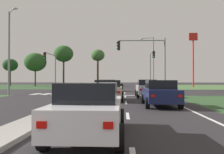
{
  "coord_description": "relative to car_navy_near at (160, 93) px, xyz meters",
  "views": [
    {
      "loc": [
        3.29,
        -1.51,
        1.63
      ],
      "look_at": [
        1.58,
        35.87,
        2.01
      ],
      "focal_mm": 38.45,
      "sensor_mm": 36.0,
      "label": 1
    }
  ],
  "objects": [
    {
      "name": "crosswalk_bar_second",
      "position": [
        -10.81,
        11.52,
        -0.81
      ],
      "size": [
        0.7,
        2.8,
        0.01
      ],
      "primitive_type": "cube",
      "color": "silver",
      "rests_on": "ground"
    },
    {
      "name": "street_lamp_second",
      "position": [
        -13.81,
        9.05,
        4.05
      ],
      "size": [
        1.74,
        1.83,
        8.62
      ],
      "color": "gray",
      "rests_on": "ground"
    },
    {
      "name": "car_silver_fourth",
      "position": [
        -0.09,
        7.41,
        0.01
      ],
      "size": [
        1.99,
        4.21,
        1.62
      ],
      "color": "#B7B7BC",
      "rests_on": "ground"
    },
    {
      "name": "lane_dash_fifth",
      "position": [
        -2.06,
        13.96,
        -0.81
      ],
      "size": [
        0.14,
        2.0,
        0.01
      ],
      "primitive_type": "cube",
      "color": "silver",
      "rests_on": "ground"
    },
    {
      "name": "grass_verge_far_left",
      "position": [
        -31.06,
        41.22,
        -0.81
      ],
      "size": [
        35.0,
        35.0,
        0.01
      ],
      "primitive_type": "cube",
      "color": "#2D4C28",
      "rests_on": "ground"
    },
    {
      "name": "grass_verge_far_right",
      "position": [
        19.94,
        41.22,
        -0.81
      ],
      "size": [
        35.0,
        35.0,
        0.01
      ],
      "primitive_type": "cube",
      "color": "#476B38",
      "rests_on": "ground"
    },
    {
      "name": "crosswalk_bar_fifth",
      "position": [
        -7.36,
        11.52,
        -0.81
      ],
      "size": [
        0.7,
        2.8,
        0.01
      ],
      "primitive_type": "cube",
      "color": "silver",
      "rests_on": "ground"
    },
    {
      "name": "lane_dash_fourth",
      "position": [
        -2.06,
        7.96,
        -0.81
      ],
      "size": [
        0.14,
        2.0,
        0.01
      ],
      "primitive_type": "cube",
      "color": "silver",
      "rests_on": "ground"
    },
    {
      "name": "treeline_near",
      "position": [
        -30.53,
        44.02,
        4.42
      ],
      "size": [
        3.66,
        3.66,
        6.82
      ],
      "color": "#423323",
      "rests_on": "ground"
    },
    {
      "name": "lane_dash_third",
      "position": [
        -2.06,
        1.96,
        -0.81
      ],
      "size": [
        0.14,
        2.0,
        0.01
      ],
      "primitive_type": "cube",
      "color": "silver",
      "rests_on": "ground"
    },
    {
      "name": "car_beige_second",
      "position": [
        -3.25,
        3.72,
        -0.01
      ],
      "size": [
        2.02,
        4.43,
        1.58
      ],
      "color": "#BCAD8E",
      "rests_on": "ground"
    },
    {
      "name": "fastfood_pole_sign",
      "position": [
        12.78,
        37.21,
        7.65
      ],
      "size": [
        1.8,
        0.4,
        11.61
      ],
      "color": "red",
      "rests_on": "ground"
    },
    {
      "name": "treeline_fourth",
      "position": [
        -8.55,
        44.82,
        6.7
      ],
      "size": [
        3.39,
        3.39,
        9.13
      ],
      "color": "#423323",
      "rests_on": "ground"
    },
    {
      "name": "median_island_near",
      "position": [
        -5.56,
        -2.28,
        -0.74
      ],
      "size": [
        1.2,
        22.0,
        0.14
      ],
      "primitive_type": "cube",
      "color": "gray",
      "rests_on": "ground"
    },
    {
      "name": "treeline_second",
      "position": [
        -24.28,
        44.41,
        5.16
      ],
      "size": [
        5.46,
        5.46,
        8.31
      ],
      "color": "#423323",
      "rests_on": "ground"
    },
    {
      "name": "traffic_signal_far_left",
      "position": [
        -13.16,
        21.27,
        3.16
      ],
      "size": [
        0.32,
        5.6,
        5.69
      ],
      "color": "gray",
      "rests_on": "ground"
    },
    {
      "name": "car_white_third",
      "position": [
        -3.21,
        -8.04,
        -0.03
      ],
      "size": [
        1.94,
        4.3,
        1.54
      ],
      "color": "silver",
      "rests_on": "ground"
    },
    {
      "name": "crosswalk_bar_third",
      "position": [
        -9.66,
        11.52,
        -0.81
      ],
      "size": [
        0.7,
        2.8,
        0.01
      ],
      "primitive_type": "cube",
      "color": "silver",
      "rests_on": "ground"
    },
    {
      "name": "stop_bar_near",
      "position": [
        -1.76,
        9.72,
        -0.81
      ],
      "size": [
        6.4,
        0.5,
        0.01
      ],
      "primitive_type": "cube",
      "color": "silver",
      "rests_on": "ground"
    },
    {
      "name": "lane_dash_second",
      "position": [
        -2.06,
        -4.04,
        -0.81
      ],
      "size": [
        0.14,
        2.0,
        0.01
      ],
      "primitive_type": "cube",
      "color": "silver",
      "rests_on": "ground"
    },
    {
      "name": "car_black_sixth",
      "position": [
        -4.52,
        18.21,
        0.01
      ],
      "size": [
        4.64,
        2.09,
        1.6
      ],
      "rotation": [
        0.0,
        0.0,
        1.57
      ],
      "color": "black",
      "rests_on": "ground"
    },
    {
      "name": "street_lamp_third",
      "position": [
        2.63,
        25.71,
        4.11
      ],
      "size": [
        2.33,
        0.85,
        8.75
      ],
      "color": "gray",
      "rests_on": "ground"
    },
    {
      "name": "car_navy_near",
      "position": [
        0.0,
        0.0,
        0.0
      ],
      "size": [
        2.05,
        4.52,
        1.59
      ],
      "color": "#161E47",
      "rests_on": "ground"
    },
    {
      "name": "crosswalk_bar_fourth",
      "position": [
        -8.51,
        11.52,
        -0.81
      ],
      "size": [
        0.7,
        2.8,
        0.01
      ],
      "primitive_type": "cube",
      "color": "silver",
      "rests_on": "ground"
    },
    {
      "name": "treeline_third",
      "position": [
        -17.48,
        45.92,
        7.36
      ],
      "size": [
        4.94,
        4.94,
        10.33
      ],
      "color": "#423323",
      "rests_on": "ground"
    },
    {
      "name": "traffic_signal_far_right",
      "position": [
        2.04,
        21.65,
        3.25
      ],
      "size": [
        0.32,
        4.74,
        5.91
      ],
      "color": "gray",
      "rests_on": "ground"
    },
    {
      "name": "ground_plane",
      "position": [
        -5.56,
        16.72,
        -0.81
      ],
      "size": [
        200.0,
        200.0,
        0.0
      ],
      "primitive_type": "plane",
      "color": "#282628"
    },
    {
      "name": "traffic_signal_near_right",
      "position": [
        0.24,
        10.12,
        3.28
      ],
      "size": [
        5.08,
        0.32,
        5.93
      ],
      "color": "gray",
      "rests_on": "ground"
    },
    {
      "name": "crosswalk_bar_near",
      "position": [
        -11.96,
        11.52,
        -0.81
      ],
      "size": [
        0.7,
        2.8,
        0.01
      ],
      "primitive_type": "cube",
      "color": "silver",
      "rests_on": "ground"
    },
    {
      "name": "edge_line_right",
      "position": [
        1.29,
        -1.28,
        -0.81
      ],
      "size": [
        0.14,
        24.0,
        0.01
      ],
      "primitive_type": "cube",
      "color": "silver",
      "rests_on": "ground"
    },
    {
      "name": "median_island_far",
      "position": [
        -5.56,
        41.72,
        -0.74
      ],
      "size": [
        1.2,
        36.0,
        0.14
      ],
      "primitive_type": "cube",
      "color": "gray",
      "rests_on": "ground"
    },
    {
      "name": "car_grey_fifth",
      "position": [
        -7.87,
        39.46,
        -0.03
      ],
      "size": [
        1.99,
        4.6,
        1.52
      ],
      "rotation": [
        0.0,
        0.0,
        3.14
      ],
      "color": "slate",
      "rests_on": "ground"
    }
  ]
}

